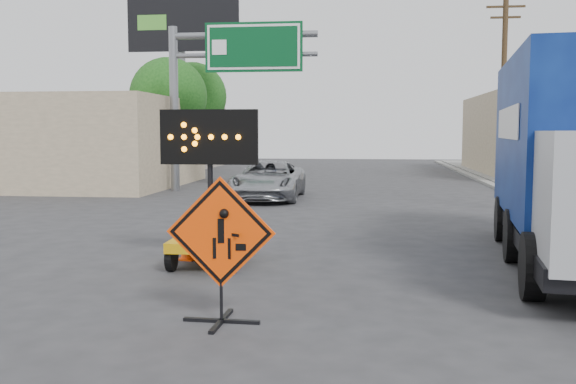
# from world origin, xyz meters

# --- Properties ---
(ground) EXTENTS (100.00, 100.00, 0.00)m
(ground) POSITION_xyz_m (0.00, 0.00, 0.00)
(ground) COLOR #2D2D30
(ground) RESTS_ON ground
(curb_right) EXTENTS (0.40, 60.00, 0.12)m
(curb_right) POSITION_xyz_m (7.20, 15.00, 0.06)
(curb_right) COLOR gray
(curb_right) RESTS_ON ground
(storefront_left_near) EXTENTS (14.00, 10.00, 4.00)m
(storefront_left_near) POSITION_xyz_m (-14.00, 20.00, 2.00)
(storefront_left_near) COLOR #C4AF8E
(storefront_left_near) RESTS_ON ground
(storefront_left_far) EXTENTS (12.00, 10.00, 4.40)m
(storefront_left_far) POSITION_xyz_m (-15.00, 34.00, 2.20)
(storefront_left_far) COLOR gray
(storefront_left_far) RESTS_ON ground
(building_right_far) EXTENTS (10.00, 14.00, 4.60)m
(building_right_far) POSITION_xyz_m (13.00, 30.00, 2.30)
(building_right_far) COLOR #C4AF8E
(building_right_far) RESTS_ON ground
(highway_gantry) EXTENTS (6.18, 0.38, 6.90)m
(highway_gantry) POSITION_xyz_m (-4.43, 17.96, 5.07)
(highway_gantry) COLOR slate
(highway_gantry) RESTS_ON ground
(billboard) EXTENTS (6.10, 0.54, 9.85)m
(billboard) POSITION_xyz_m (-8.35, 25.87, 7.35)
(billboard) COLOR slate
(billboard) RESTS_ON ground
(utility_pole_far) EXTENTS (1.80, 0.26, 9.00)m
(utility_pole_far) POSITION_xyz_m (8.00, 24.00, 4.68)
(utility_pole_far) COLOR #48351E
(utility_pole_far) RESTS_ON ground
(tree_left_near) EXTENTS (3.71, 3.71, 6.03)m
(tree_left_near) POSITION_xyz_m (-8.00, 22.00, 4.16)
(tree_left_near) COLOR #48351E
(tree_left_near) RESTS_ON ground
(tree_left_far) EXTENTS (4.10, 4.10, 6.66)m
(tree_left_far) POSITION_xyz_m (-9.00, 30.00, 4.60)
(tree_left_far) COLOR #48351E
(tree_left_far) RESTS_ON ground
(construction_sign) EXTENTS (1.45, 1.03, 1.92)m
(construction_sign) POSITION_xyz_m (-0.36, -0.15, 1.01)
(construction_sign) COLOR black
(construction_sign) RESTS_ON ground
(arrow_board) EXTENTS (1.83, 2.05, 2.90)m
(arrow_board) POSITION_xyz_m (-1.40, 3.50, 0.65)
(arrow_board) COLOR #CB910B
(arrow_board) RESTS_ON ground
(pickup_truck) EXTENTS (2.38, 5.11, 1.42)m
(pickup_truck) POSITION_xyz_m (-2.07, 15.10, 0.71)
(pickup_truck) COLOR #A1A3A8
(pickup_truck) RESTS_ON ground
(cone_a) EXTENTS (0.42, 0.42, 0.69)m
(cone_a) POSITION_xyz_m (-1.95, 3.84, 0.34)
(cone_a) COLOR #FF4305
(cone_a) RESTS_ON ground
(cone_b) EXTENTS (0.39, 0.39, 0.66)m
(cone_b) POSITION_xyz_m (-1.84, 5.47, 0.33)
(cone_b) COLOR #FF4305
(cone_b) RESTS_ON ground
(cone_c) EXTENTS (0.38, 0.38, 0.63)m
(cone_c) POSITION_xyz_m (-1.63, 6.34, 0.31)
(cone_c) COLOR #FF4305
(cone_c) RESTS_ON ground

